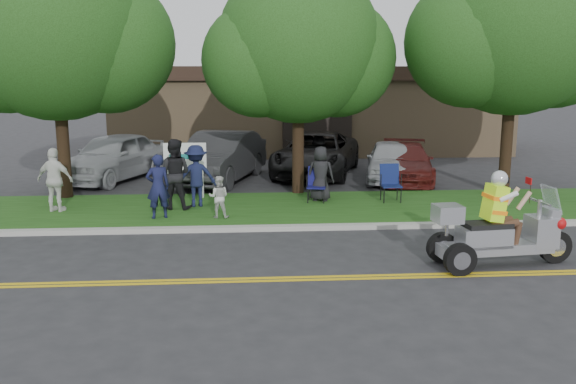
{
  "coord_description": "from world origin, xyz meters",
  "views": [
    {
      "loc": [
        -1.11,
        -11.35,
        3.87
      ],
      "look_at": [
        -0.18,
        2.0,
        1.17
      ],
      "focal_mm": 38.0,
      "sensor_mm": 36.0,
      "label": 1
    }
  ],
  "objects": [
    {
      "name": "lawn_chair_a",
      "position": [
        0.93,
        5.88,
        0.67
      ],
      "size": [
        0.62,
        0.64,
        1.0
      ],
      "rotation": [
        0.0,
        0.0,
        -0.19
      ],
      "color": "black",
      "rests_on": "grass_verge"
    },
    {
      "name": "parked_car_far_left",
      "position": [
        -5.79,
        10.36,
        0.84
      ],
      "size": [
        3.72,
        5.32,
        1.68
      ],
      "primitive_type": "imported",
      "rotation": [
        0.0,
        0.0,
        -0.39
      ],
      "color": "#9C9FA3",
      "rests_on": "ground"
    },
    {
      "name": "commercial_building",
      "position": [
        2.0,
        18.98,
        2.01
      ],
      "size": [
        18.0,
        8.2,
        4.0
      ],
      "color": "#9E7F5B",
      "rests_on": "ground"
    },
    {
      "name": "spectator_chair_a",
      "position": [
        -2.5,
        5.45,
        0.96
      ],
      "size": [
        1.2,
        0.82,
        1.72
      ],
      "primitive_type": "imported",
      "rotation": [
        0.0,
        0.0,
        3.31
      ],
      "color": "#151B3C",
      "rests_on": "grass_verge"
    },
    {
      "name": "spectator_adult_mid",
      "position": [
        -3.06,
        5.18,
        1.07
      ],
      "size": [
        1.07,
        0.91,
        1.92
      ],
      "primitive_type": "imported",
      "rotation": [
        0.0,
        0.0,
        2.92
      ],
      "color": "black",
      "rests_on": "grass_verge"
    },
    {
      "name": "ground",
      "position": [
        0.0,
        0.0,
        0.0
      ],
      "size": [
        120.0,
        120.0,
        0.0
      ],
      "primitive_type": "plane",
      "color": "#28282B",
      "rests_on": "ground"
    },
    {
      "name": "parked_car_right",
      "position": [
        4.5,
        9.47,
        0.65
      ],
      "size": [
        2.76,
        4.78,
        1.3
      ],
      "primitive_type": "imported",
      "rotation": [
        0.0,
        0.0,
        -0.22
      ],
      "color": "#501612",
      "rests_on": "ground"
    },
    {
      "name": "parked_car_far_right",
      "position": [
        4.0,
        9.59,
        0.71
      ],
      "size": [
        2.55,
        4.43,
        1.42
      ],
      "primitive_type": "imported",
      "rotation": [
        0.0,
        0.0,
        -0.22
      ],
      "color": "#A9ABB0",
      "rests_on": "ground"
    },
    {
      "name": "tree_right",
      "position": [
        7.06,
        7.03,
        5.03
      ],
      "size": [
        6.86,
        5.6,
        8.07
      ],
      "color": "#332114",
      "rests_on": "ground"
    },
    {
      "name": "trike_scooter",
      "position": [
        3.85,
        -0.01,
        0.68
      ],
      "size": [
        2.97,
        1.04,
        1.94
      ],
      "rotation": [
        0.0,
        0.0,
        0.11
      ],
      "color": "black",
      "rests_on": "ground"
    },
    {
      "name": "tree_left",
      "position": [
        -6.44,
        7.03,
        4.85
      ],
      "size": [
        6.62,
        5.4,
        7.78
      ],
      "color": "#332114",
      "rests_on": "ground"
    },
    {
      "name": "tree_mid",
      "position": [
        0.55,
        7.23,
        4.43
      ],
      "size": [
        5.88,
        4.8,
        7.05
      ],
      "color": "#332114",
      "rests_on": "ground"
    },
    {
      "name": "curb",
      "position": [
        0.0,
        3.05,
        0.06
      ],
      "size": [
        60.0,
        0.25,
        0.12
      ],
      "primitive_type": "cube",
      "color": "#A8A89E",
      "rests_on": "ground"
    },
    {
      "name": "lawn_chair_b",
      "position": [
        3.06,
        5.78,
        0.71
      ],
      "size": [
        0.56,
        0.59,
        1.07
      ],
      "rotation": [
        0.0,
        0.0,
        -0.0
      ],
      "color": "black",
      "rests_on": "grass_verge"
    },
    {
      "name": "grass_verge",
      "position": [
        0.0,
        5.2,
        0.06
      ],
      "size": [
        60.0,
        4.0,
        0.1
      ],
      "primitive_type": "cube",
      "color": "#1C4713",
      "rests_on": "ground"
    },
    {
      "name": "parked_car_mid",
      "position": [
        1.5,
        10.91,
        0.79
      ],
      "size": [
        4.16,
        6.2,
        1.58
      ],
      "primitive_type": "imported",
      "rotation": [
        0.0,
        0.0,
        -0.29
      ],
      "color": "black",
      "rests_on": "ground"
    },
    {
      "name": "centerline_near",
      "position": [
        0.0,
        -0.58,
        0.01
      ],
      "size": [
        60.0,
        0.1,
        0.01
      ],
      "primitive_type": "cube",
      "color": "gold",
      "rests_on": "ground"
    },
    {
      "name": "centerline_far",
      "position": [
        0.0,
        -0.42,
        0.01
      ],
      "size": [
        60.0,
        0.1,
        0.01
      ],
      "primitive_type": "cube",
      "color": "gold",
      "rests_on": "ground"
    },
    {
      "name": "spectator_adult_left",
      "position": [
        -3.36,
        4.11,
        0.93
      ],
      "size": [
        0.7,
        0.56,
        1.66
      ],
      "primitive_type": "imported",
      "rotation": [
        0.0,
        0.0,
        3.45
      ],
      "color": "#16193D",
      "rests_on": "grass_verge"
    },
    {
      "name": "spectator_chair_b",
      "position": [
        1.04,
        5.93,
        0.9
      ],
      "size": [
        0.88,
        0.67,
        1.6
      ],
      "primitive_type": "imported",
      "rotation": [
        0.0,
        0.0,
        2.91
      ],
      "color": "black",
      "rests_on": "grass_verge"
    },
    {
      "name": "parked_car_left",
      "position": [
        -2.0,
        9.78,
        0.87
      ],
      "size": [
        3.38,
        5.57,
        1.73
      ],
      "primitive_type": "imported",
      "rotation": [
        0.0,
        0.0,
        -0.32
      ],
      "color": "#2A2B2D",
      "rests_on": "ground"
    },
    {
      "name": "business_sign",
      "position": [
        -2.9,
        6.6,
        1.26
      ],
      "size": [
        1.25,
        0.06,
        1.75
      ],
      "color": "silver",
      "rests_on": "ground"
    },
    {
      "name": "spectator_adult_right",
      "position": [
        -6.21,
        5.07,
        0.97
      ],
      "size": [
        1.08,
        0.66,
        1.72
      ],
      "primitive_type": "imported",
      "rotation": [
        0.0,
        0.0,
        2.89
      ],
      "color": "silver",
      "rests_on": "grass_verge"
    },
    {
      "name": "child_right",
      "position": [
        -1.82,
        4.05,
        0.65
      ],
      "size": [
        0.57,
        0.47,
        1.09
      ],
      "primitive_type": "imported",
      "rotation": [
        0.0,
        0.0,
        3.03
      ],
      "color": "beige",
      "rests_on": "grass_verge"
    }
  ]
}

